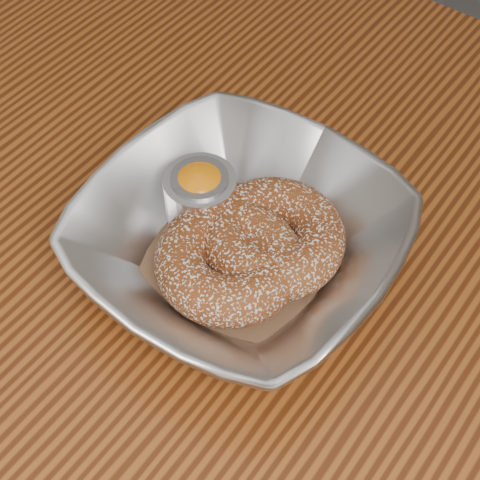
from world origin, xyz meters
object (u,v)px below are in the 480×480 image
Objects in this scene: serving_bowl at (240,240)px; ramekin at (200,194)px; donut_front at (229,261)px; table at (157,264)px; donut_back at (273,238)px.

serving_bowl and ramekin have the same top height.
ramekin reaches higher than donut_front.
table is 10.66× the size of donut_front.
table is 10.65× the size of donut_back.
ramekin is at bearing 8.32° from table.
table is 20.49× the size of ramekin.
serving_bowl is (0.11, -0.01, 0.13)m from table.
donut_back is 1.00× the size of donut_front.
serving_bowl is 4.13× the size of ramekin.
table is 0.18m from donut_back.
ramekin is at bearing 146.86° from donut_front.
donut_back and donut_front have the same top height.
donut_back is 1.93× the size of ramekin.
table is 0.17m from serving_bowl.
donut_front is 1.92× the size of ramekin.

